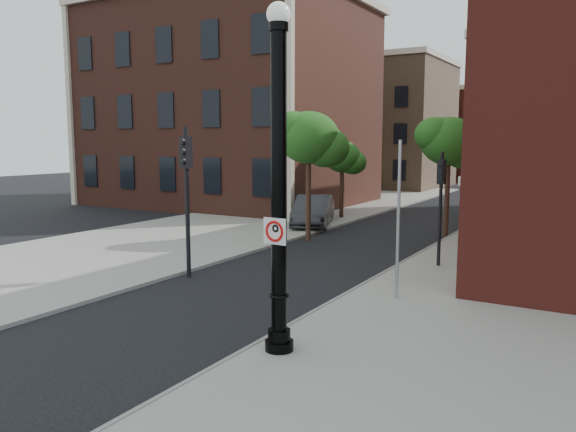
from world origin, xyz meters
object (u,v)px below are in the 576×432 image
Objects in this scene: parked_car at (313,211)px; no_parking_sign at (275,231)px; traffic_signal_left at (186,177)px; lamppost at (279,199)px; traffic_signal_right at (441,191)px.

no_parking_sign is at bearing -85.09° from parked_car.
lamppost is at bearing -26.29° from traffic_signal_left.
no_parking_sign is 7.83m from traffic_signal_left.
traffic_signal_left is at bearing -138.50° from traffic_signal_right.
parked_car is (-8.04, 16.69, -2.56)m from lamppost.
lamppost is 10.05m from traffic_signal_right.
parked_car is 12.69m from traffic_signal_left.
traffic_signal_left reaches higher than traffic_signal_right.
traffic_signal_left is at bearing -102.57° from parked_car.
parked_car is 1.21× the size of traffic_signal_right.
traffic_signal_left reaches higher than no_parking_sign.
traffic_signal_right is at bearing 89.63° from no_parking_sign.
no_parking_sign reaches higher than parked_car.
traffic_signal_right is at bearing 47.51° from traffic_signal_left.
lamppost reaches higher than parked_car.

